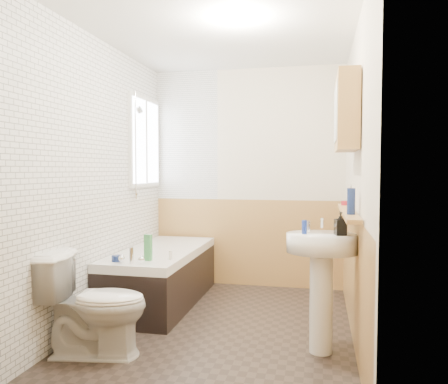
{
  "coord_description": "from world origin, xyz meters",
  "views": [
    {
      "loc": [
        0.82,
        -3.58,
        1.35
      ],
      "look_at": [
        0.0,
        0.15,
        1.15
      ],
      "focal_mm": 35.0,
      "sensor_mm": 36.0,
      "label": 1
    }
  ],
  "objects_px": {
    "bathtub": "(161,275)",
    "toilet": "(95,304)",
    "sink": "(321,268)",
    "medicine_cabinet": "(346,113)",
    "pine_shelf": "(348,212)"
  },
  "relations": [
    {
      "from": "sink",
      "to": "medicine_cabinet",
      "type": "height_order",
      "value": "medicine_cabinet"
    },
    {
      "from": "sink",
      "to": "toilet",
      "type": "bearing_deg",
      "value": -164.01
    },
    {
      "from": "toilet",
      "to": "medicine_cabinet",
      "type": "bearing_deg",
      "value": -79.96
    },
    {
      "from": "bathtub",
      "to": "sink",
      "type": "bearing_deg",
      "value": -29.12
    },
    {
      "from": "sink",
      "to": "medicine_cabinet",
      "type": "xyz_separation_m",
      "value": [
        0.17,
        0.22,
        1.15
      ]
    },
    {
      "from": "toilet",
      "to": "pine_shelf",
      "type": "distance_m",
      "value": 2.03
    },
    {
      "from": "bathtub",
      "to": "medicine_cabinet",
      "type": "xyz_separation_m",
      "value": [
        1.74,
        -0.65,
        1.49
      ]
    },
    {
      "from": "bathtub",
      "to": "toilet",
      "type": "relative_size",
      "value": 2.14
    },
    {
      "from": "bathtub",
      "to": "pine_shelf",
      "type": "bearing_deg",
      "value": -18.1
    },
    {
      "from": "bathtub",
      "to": "pine_shelf",
      "type": "distance_m",
      "value": 2.0
    },
    {
      "from": "bathtub",
      "to": "medicine_cabinet",
      "type": "bearing_deg",
      "value": -20.52
    },
    {
      "from": "medicine_cabinet",
      "to": "pine_shelf",
      "type": "bearing_deg",
      "value": 69.22
    },
    {
      "from": "bathtub",
      "to": "sink",
      "type": "height_order",
      "value": "sink"
    },
    {
      "from": "pine_shelf",
      "to": "medicine_cabinet",
      "type": "height_order",
      "value": "medicine_cabinet"
    },
    {
      "from": "pine_shelf",
      "to": "toilet",
      "type": "bearing_deg",
      "value": -158.84
    }
  ]
}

